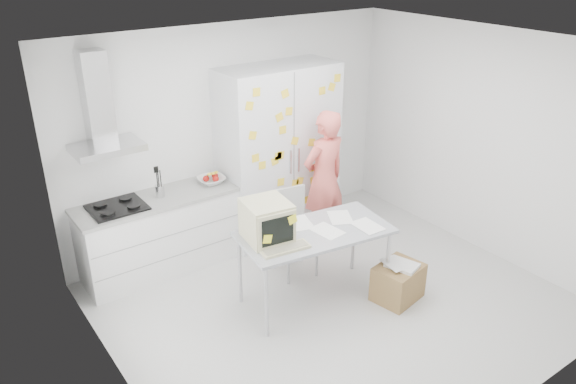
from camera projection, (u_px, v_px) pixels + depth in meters
floor at (333, 303)px, 6.04m from camera, size 4.50×4.00×0.02m
walls at (295, 165)px, 6.01m from camera, size 4.52×4.01×2.70m
ceiling at (344, 47)px, 4.91m from camera, size 4.50×4.00×0.02m
counter_run at (160, 233)px, 6.46m from camera, size 1.84×0.63×1.28m
range_hood at (99, 112)px, 5.70m from camera, size 0.70×0.48×1.01m
tall_cabinet at (279, 153)px, 7.05m from camera, size 1.50×0.68×2.20m
person at (324, 179)px, 6.87m from camera, size 0.66×0.46×1.74m
desk at (285, 227)px, 5.60m from camera, size 1.65×0.99×1.24m
chair at (292, 226)px, 6.41m from camera, size 0.52×0.52×1.00m
cardboard_box at (398, 282)px, 6.02m from camera, size 0.56×0.48×0.44m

